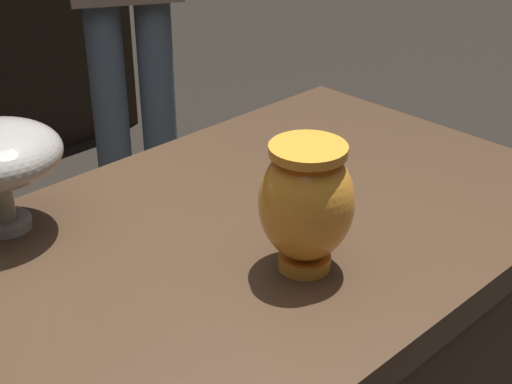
{
  "coord_description": "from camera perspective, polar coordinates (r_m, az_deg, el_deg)",
  "views": [
    {
      "loc": [
        -0.59,
        -0.7,
        1.37
      ],
      "look_at": [
        0.03,
        -0.06,
        0.9
      ],
      "focal_mm": 53.95,
      "sensor_mm": 36.0,
      "label": 1
    }
  ],
  "objects": [
    {
      "name": "vase_centerpiece",
      "position": [
        0.99,
        3.76,
        -0.79
      ],
      "size": [
        0.12,
        0.12,
        0.18
      ],
      "color": "orange",
      "rests_on": "display_plinth"
    }
  ]
}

